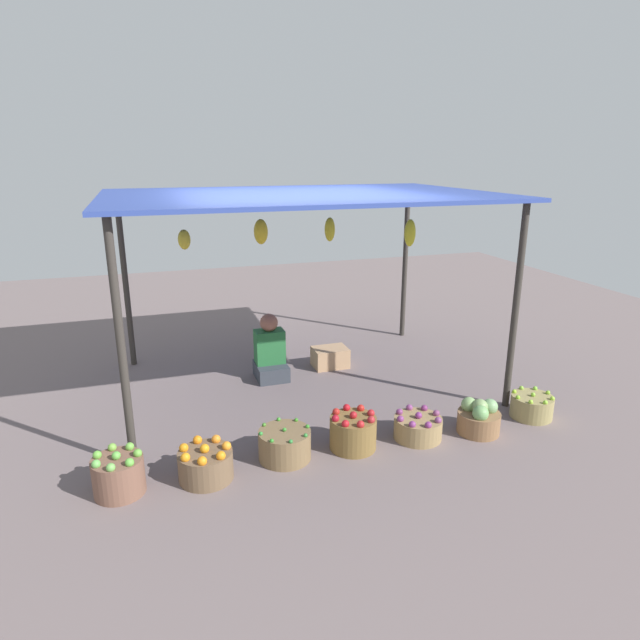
{
  "coord_description": "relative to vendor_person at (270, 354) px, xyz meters",
  "views": [
    {
      "loc": [
        -1.64,
        -5.66,
        2.56
      ],
      "look_at": [
        0.0,
        -0.63,
        0.95
      ],
      "focal_mm": 30.79,
      "sensor_mm": 36.0,
      "label": 1
    }
  ],
  "objects": [
    {
      "name": "ground_plane",
      "position": [
        0.32,
        -0.29,
        -0.3
      ],
      "size": [
        14.0,
        14.0,
        0.0
      ],
      "primitive_type": "plane",
      "color": "slate"
    },
    {
      "name": "market_stall_structure",
      "position": [
        0.32,
        -0.28,
        1.74
      ],
      "size": [
        4.05,
        2.77,
        2.16
      ],
      "color": "#38332D",
      "rests_on": "ground"
    },
    {
      "name": "vendor_person",
      "position": [
        0.0,
        0.0,
        0.0
      ],
      "size": [
        0.36,
        0.44,
        0.78
      ],
      "color": "#363B44",
      "rests_on": "ground"
    },
    {
      "name": "basket_green_apples",
      "position": [
        -1.66,
        -1.91,
        -0.14
      ],
      "size": [
        0.4,
        0.4,
        0.36
      ],
      "color": "brown",
      "rests_on": "ground"
    },
    {
      "name": "basket_oranges",
      "position": [
        -0.99,
        -1.92,
        -0.17
      ],
      "size": [
        0.45,
        0.45,
        0.31
      ],
      "color": "brown",
      "rests_on": "ground"
    },
    {
      "name": "basket_green_chilies",
      "position": [
        -0.3,
        -1.82,
        -0.17
      ],
      "size": [
        0.46,
        0.46,
        0.29
      ],
      "color": "brown",
      "rests_on": "ground"
    },
    {
      "name": "basket_red_apples",
      "position": [
        0.34,
        -1.83,
        -0.14
      ],
      "size": [
        0.42,
        0.42,
        0.36
      ],
      "color": "brown",
      "rests_on": "ground"
    },
    {
      "name": "basket_purple_onions",
      "position": [
        0.98,
        -1.85,
        -0.19
      ],
      "size": [
        0.45,
        0.45,
        0.26
      ],
      "color": "#947A4E",
      "rests_on": "ground"
    },
    {
      "name": "basket_cabbages",
      "position": [
        1.58,
        -1.93,
        -0.15
      ],
      "size": [
        0.4,
        0.4,
        0.34
      ],
      "color": "#886140",
      "rests_on": "ground"
    },
    {
      "name": "basket_limes",
      "position": [
        2.28,
        -1.82,
        -0.18
      ],
      "size": [
        0.41,
        0.41,
        0.26
      ],
      "color": "#978854",
      "rests_on": "ground"
    },
    {
      "name": "wooden_crate_near_vendor",
      "position": [
        0.79,
        0.11,
        -0.18
      ],
      "size": [
        0.42,
        0.32,
        0.24
      ],
      "primitive_type": "cube",
      "color": "tan",
      "rests_on": "ground"
    }
  ]
}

